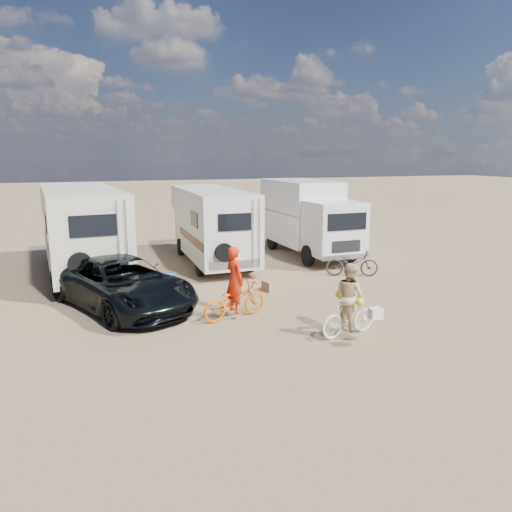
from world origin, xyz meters
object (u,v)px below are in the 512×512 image
object	(u,v)px
cooler	(168,280)
box_truck	(310,219)
bike_man	(235,300)
bike_parked	(352,263)
bike_woman	(349,317)
rider_man	(235,286)
rider_woman	(349,304)
rv_main	(212,227)
rv_left	(82,232)
dark_suv	(122,283)
crate	(270,286)

from	to	relation	value
cooler	box_truck	bearing A→B (deg)	38.51
bike_man	cooler	distance (m)	3.84
bike_man	bike_parked	distance (m)	5.95
bike_woman	rider_man	bearing A→B (deg)	34.64
rider_woman	cooler	xyz separation A→B (m)	(-3.35, 5.73, -0.58)
bike_parked	rv_main	bearing A→B (deg)	71.22
rv_left	rv_main	bearing A→B (deg)	-3.29
rider_man	rider_woman	size ratio (longest dim) A/B	1.09
rv_left	cooler	bearing A→B (deg)	-53.16
box_truck	rv_left	bearing A→B (deg)	-179.58
dark_suv	bike_parked	distance (m)	7.96
rv_left	rider_man	distance (m)	7.45
rider_woman	dark_suv	bearing A→B (deg)	39.43
bike_woman	box_truck	bearing A→B (deg)	-31.17
bike_man	crate	size ratio (longest dim) A/B	4.45
rider_man	bike_parked	world-z (taller)	rider_man
rider_woman	bike_man	bearing A→B (deg)	34.64
rider_woman	cooler	distance (m)	6.66
bike_woman	rider_man	distance (m)	3.04
bike_man	crate	distance (m)	2.78
rv_main	bike_woman	bearing A→B (deg)	-82.48
rider_woman	rv_main	bearing A→B (deg)	-4.42
bike_man	rv_main	bearing A→B (deg)	-25.25
rider_woman	crate	distance (m)	4.25
box_truck	bike_woman	size ratio (longest dim) A/B	3.83
bike_woman	bike_parked	distance (m)	5.85
rv_main	bike_parked	xyz separation A→B (m)	(4.11, -3.69, -0.97)
rider_man	box_truck	bearing A→B (deg)	-54.26
rv_left	rider_woman	bearing A→B (deg)	-61.05
bike_parked	crate	distance (m)	3.50
rv_main	rv_left	world-z (taller)	rv_left
bike_man	crate	xyz separation A→B (m)	(1.79, 2.10, -0.32)
rv_left	rider_woman	distance (m)	10.38
bike_man	rider_woman	world-z (taller)	rider_woman
rv_left	cooler	xyz separation A→B (m)	(2.56, -2.77, -1.32)
rider_woman	rider_man	bearing A→B (deg)	34.64
rv_left	cooler	distance (m)	4.00
rv_main	crate	distance (m)	4.77
cooler	rv_left	bearing A→B (deg)	145.55
rv_left	box_truck	size ratio (longest dim) A/B	1.21
rv_left	bike_parked	size ratio (longest dim) A/B	3.98
rv_main	bike_woman	size ratio (longest dim) A/B	4.05
bike_man	rider_woman	distance (m)	3.03
rv_main	cooler	world-z (taller)	rv_main
rider_woman	crate	xyz separation A→B (m)	(-0.39, 4.18, -0.63)
dark_suv	cooler	distance (m)	2.42
bike_parked	bike_man	bearing A→B (deg)	142.82
box_truck	bike_woman	world-z (taller)	box_truck
rider_man	rider_woman	bearing A→B (deg)	-149.77
rv_left	bike_woman	distance (m)	10.41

